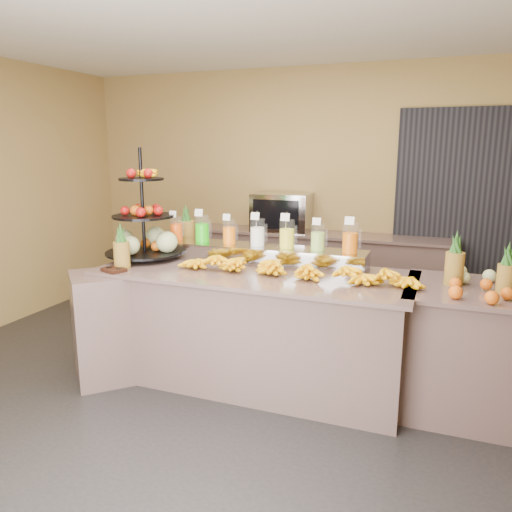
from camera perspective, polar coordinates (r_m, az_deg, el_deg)
The scene contains 20 objects.
ground at distance 4.04m, azimuth -1.88°, elevation -15.64°, with size 6.00×6.00×0.00m, color black.
room_envelope at distance 4.24m, azimuth 4.55°, elevation 12.05°, with size 6.04×5.02×2.82m.
buffet_counter at distance 4.11m, azimuth -1.99°, elevation -8.02°, with size 2.75×1.25×0.93m.
right_counter at distance 3.96m, azimuth 24.25°, elevation -9.94°, with size 1.08×0.88×0.93m.
back_ledge at distance 5.88m, azimuth 6.66°, elevation -1.77°, with size 3.10×0.55×0.93m.
pitcher_tray at distance 4.23m, azimuth 0.17°, elevation 0.19°, with size 1.85×0.30×0.15m, color gray.
juice_pitcher_orange_a at distance 4.53m, azimuth -9.10°, elevation 3.02°, with size 0.11×0.12×0.28m.
juice_pitcher_green at distance 4.40m, azimuth -6.17°, elevation 2.97°, with size 0.13×0.13×0.31m.
juice_pitcher_orange_b at distance 4.29m, azimuth -3.08°, elevation 2.64°, with size 0.11×0.12×0.27m.
juice_pitcher_milk at distance 4.19m, azimuth 0.17°, elevation 2.55°, with size 0.12×0.13×0.30m.
juice_pitcher_lemon at distance 4.11m, azimuth 3.56°, elevation 2.34°, with size 0.13×0.13×0.31m.
juice_pitcher_lime at distance 4.04m, azimuth 7.08°, elevation 1.98°, with size 0.12×0.12×0.28m.
juice_pitcher_orange_c at distance 3.99m, azimuth 10.70°, elevation 1.83°, with size 0.13×0.13×0.30m.
banana_heap at distance 3.82m, azimuth 4.27°, elevation -1.19°, with size 1.91×0.17×0.16m.
fruit_stand at distance 4.47m, azimuth -12.19°, elevation 2.77°, with size 0.72×0.72×0.96m.
condiment_caddy at distance 4.11m, azimuth -15.94°, elevation -1.53°, with size 0.18×0.14×0.03m, color black.
pineapple_left_a at distance 4.17m, azimuth -15.11°, elevation 0.48°, with size 0.13×0.13×0.38m.
pineapple_left_b at distance 4.75m, azimuth -7.95°, elevation 2.61°, with size 0.16×0.16×0.45m.
right_fruit_pile at distance 3.70m, azimuth 23.86°, elevation -2.68°, with size 0.45×0.43×0.24m.
oven_warmer at distance 5.87m, azimuth 3.00°, elevation 5.05°, with size 0.66×0.46×0.44m, color gray.
Camera 1 is at (1.40, -3.28, 1.90)m, focal length 35.00 mm.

